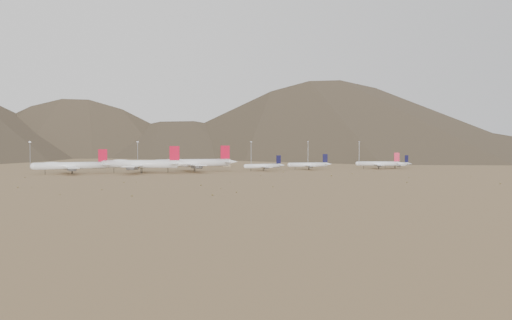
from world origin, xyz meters
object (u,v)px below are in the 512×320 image
object	(u,v)px
widebody_east	(194,163)
narrowbody_a	(264,166)
control_tower	(226,161)
narrowbody_b	(309,165)
widebody_centre	(140,164)
widebody_west	(71,166)

from	to	relation	value
widebody_east	narrowbody_a	bearing A→B (deg)	-7.32
control_tower	narrowbody_a	bearing A→B (deg)	-81.83
narrowbody_a	narrowbody_b	bearing A→B (deg)	-2.10
widebody_centre	control_tower	bearing A→B (deg)	65.53
widebody_centre	narrowbody_a	distance (m)	107.87
narrowbody_b	widebody_west	bearing A→B (deg)	-175.87
narrowbody_a	widebody_centre	bearing A→B (deg)	173.34
widebody_east	narrowbody_b	size ratio (longest dim) A/B	1.73
widebody_west	narrowbody_b	distance (m)	206.89
narrowbody_a	widebody_east	bearing A→B (deg)	167.33
widebody_centre	control_tower	distance (m)	131.55
widebody_east	control_tower	world-z (taller)	widebody_east
widebody_centre	narrowbody_b	bearing A→B (deg)	25.62
widebody_west	control_tower	xyz separation A→B (m)	(149.14, 84.00, -1.43)
narrowbody_a	control_tower	bearing A→B (deg)	89.24
narrowbody_a	widebody_west	bearing A→B (deg)	170.24
widebody_east	narrowbody_b	world-z (taller)	widebody_east
narrowbody_b	control_tower	distance (m)	99.38
narrowbody_a	control_tower	world-z (taller)	narrowbody_a
narrowbody_a	control_tower	size ratio (longest dim) A/B	3.38
narrowbody_b	control_tower	size ratio (longest dim) A/B	3.59
widebody_centre	control_tower	size ratio (longest dim) A/B	5.88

